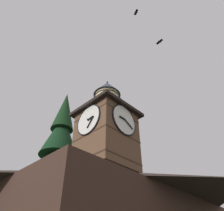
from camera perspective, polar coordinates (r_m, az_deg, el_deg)
clock_tower at (r=17.09m, az=-1.42°, el=-6.25°), size 4.22×4.22×8.37m
pine_tree_behind at (r=19.86m, az=-14.87°, el=-20.18°), size 7.09×7.09×16.81m
pine_tree_aside at (r=22.90m, az=3.00°, el=-20.58°), size 5.36×5.36×19.18m
moon at (r=61.70m, az=-21.82°, el=-20.68°), size 1.99×1.99×1.99m
flying_bird_high at (r=22.66m, az=6.09°, el=22.38°), size 0.44×0.61×0.16m
flying_bird_low at (r=20.40m, az=11.93°, el=15.50°), size 0.30×0.64×0.16m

